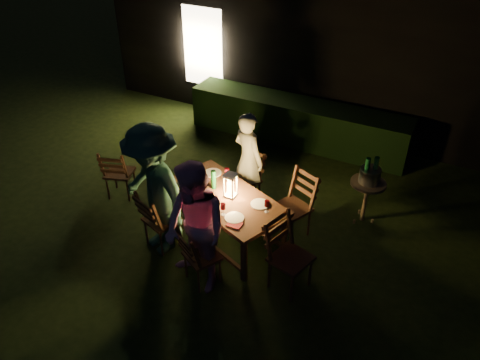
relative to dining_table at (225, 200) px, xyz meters
The scene contains 29 objects.
garden_envelope 5.61m from the dining_table, 86.81° to the left, with size 40.00×40.00×3.20m.
dining_table is the anchor object (origin of this frame).
chair_near_left 0.96m from the dining_table, 141.83° to the right, with size 0.55×0.57×0.96m.
chair_near_right 0.97m from the dining_table, 81.36° to the right, with size 0.56×0.57×0.90m.
chair_far_left 0.97m from the dining_table, 98.78° to the left, with size 0.53×0.55×0.91m.
chair_far_right 1.01m from the dining_table, 32.86° to the left, with size 0.61×0.63×1.01m.
chair_end 1.28m from the dining_table, 21.68° to the right, with size 0.60×0.57×1.02m.
chair_spare 2.02m from the dining_table, behind, with size 0.52×0.54×0.91m.
person_house_side 0.94m from the dining_table, 97.17° to the left, with size 0.56×0.37×1.53m, color beige.
person_opp_right 0.96m from the dining_table, 82.83° to the right, with size 0.85×0.66×1.75m, color #E09AC9.
person_opp_left 0.98m from the dining_table, 140.34° to the right, with size 1.22×0.70×1.89m, color #2E5C49.
lantern 0.24m from the dining_table, 23.41° to the left, with size 0.16×0.16×0.35m.
plate_far_left 0.60m from the dining_table, 136.61° to the left, with size 0.25×0.25×0.01m, color white.
plate_near_left 0.60m from the dining_table, behind, with size 0.25×0.25×0.01m, color white.
plate_far_right 0.51m from the dining_table, ahead, with size 0.25×0.25×0.01m, color white.
plate_near_right 0.51m from the dining_table, 47.64° to the right, with size 0.25×0.25×0.01m, color white.
wineglass_a 0.44m from the dining_table, 115.39° to the left, with size 0.06×0.06×0.18m, color #59070F, non-canonical shape.
wineglass_b 0.75m from the dining_table, 167.88° to the left, with size 0.06×0.06×0.18m, color #59070F, non-canonical shape.
wineglass_c 0.44m from the dining_table, 64.61° to the right, with size 0.06×0.06×0.18m, color #59070F, non-canonical shape.
wineglass_d 0.67m from the dining_table, ahead, with size 0.06×0.06×0.18m, color #59070F, non-canonical shape.
wineglass_e 0.35m from the dining_table, 130.02° to the right, with size 0.06×0.06×0.18m, color silver, non-canonical shape.
bottle_table 0.33m from the dining_table, 158.41° to the left, with size 0.07×0.07×0.28m, color #0F471E.
napkin_left 0.36m from the dining_table, 136.70° to the right, with size 0.18×0.14×0.01m, color red.
napkin_right 0.63m from the dining_table, 50.20° to the right, with size 0.18×0.14×0.01m, color red.
phone 0.69m from the dining_table, behind, with size 0.14×0.07×0.01m, color black.
side_table 2.07m from the dining_table, 38.35° to the left, with size 0.51×0.51×0.69m.
ice_bucket 2.08m from the dining_table, 38.35° to the left, with size 0.30×0.30×0.22m, color #A5A8AD.
bottle_bucket_a 2.02m from the dining_table, 38.34° to the left, with size 0.07×0.07×0.32m, color #0F471E.
bottle_bucket_b 2.14m from the dining_table, 38.36° to the left, with size 0.07×0.07×0.32m, color #0F471E.
Camera 1 is at (2.22, -3.81, 4.43)m, focal length 35.00 mm.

